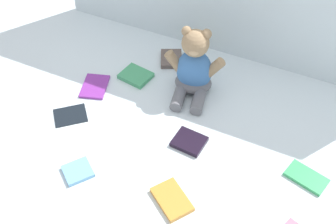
{
  "coord_description": "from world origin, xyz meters",
  "views": [
    {
      "loc": [
        0.43,
        -1.02,
        1.17
      ],
      "look_at": [
        -0.0,
        -0.1,
        0.1
      ],
      "focal_mm": 45.71,
      "sensor_mm": 36.0,
      "label": 1
    }
  ],
  "objects_px": {
    "book_case_3": "(171,59)",
    "book_case_9": "(191,64)",
    "book_case_0": "(306,177)",
    "book_case_1": "(70,115)",
    "book_case_4": "(95,86)",
    "book_case_6": "(136,76)",
    "book_case_5": "(189,142)",
    "book_case_8": "(172,199)",
    "book_case_2": "(78,171)",
    "teddy_bear": "(194,69)"
  },
  "relations": [
    {
      "from": "book_case_0",
      "to": "book_case_6",
      "type": "bearing_deg",
      "value": -89.66
    },
    {
      "from": "book_case_4",
      "to": "book_case_6",
      "type": "xyz_separation_m",
      "value": [
        0.12,
        0.12,
        0.0
      ]
    },
    {
      "from": "teddy_bear",
      "to": "book_case_5",
      "type": "xyz_separation_m",
      "value": [
        0.1,
        -0.26,
        -0.1
      ]
    },
    {
      "from": "book_case_0",
      "to": "book_case_3",
      "type": "height_order",
      "value": "book_case_3"
    },
    {
      "from": "book_case_6",
      "to": "book_case_8",
      "type": "bearing_deg",
      "value": 48.36
    },
    {
      "from": "book_case_4",
      "to": "book_case_9",
      "type": "bearing_deg",
      "value": -152.6
    },
    {
      "from": "book_case_6",
      "to": "book_case_1",
      "type": "bearing_deg",
      "value": -13.02
    },
    {
      "from": "book_case_1",
      "to": "book_case_9",
      "type": "height_order",
      "value": "book_case_9"
    },
    {
      "from": "book_case_0",
      "to": "book_case_1",
      "type": "xyz_separation_m",
      "value": [
        -0.86,
        -0.1,
        -0.0
      ]
    },
    {
      "from": "book_case_8",
      "to": "book_case_0",
      "type": "bearing_deg",
      "value": 160.97
    },
    {
      "from": "book_case_6",
      "to": "book_case_8",
      "type": "distance_m",
      "value": 0.6
    },
    {
      "from": "book_case_2",
      "to": "book_case_6",
      "type": "height_order",
      "value": "book_case_6"
    },
    {
      "from": "book_case_5",
      "to": "book_case_9",
      "type": "height_order",
      "value": "book_case_5"
    },
    {
      "from": "book_case_3",
      "to": "book_case_6",
      "type": "distance_m",
      "value": 0.18
    },
    {
      "from": "teddy_bear",
      "to": "book_case_5",
      "type": "relative_size",
      "value": 2.6
    },
    {
      "from": "book_case_3",
      "to": "book_case_1",
      "type": "bearing_deg",
      "value": 40.13
    },
    {
      "from": "book_case_0",
      "to": "book_case_5",
      "type": "height_order",
      "value": "book_case_5"
    },
    {
      "from": "book_case_2",
      "to": "book_case_4",
      "type": "distance_m",
      "value": 0.41
    },
    {
      "from": "teddy_bear",
      "to": "book_case_1",
      "type": "bearing_deg",
      "value": -148.86
    },
    {
      "from": "book_case_2",
      "to": "book_case_8",
      "type": "xyz_separation_m",
      "value": [
        0.33,
        0.04,
        0.0
      ]
    },
    {
      "from": "book_case_3",
      "to": "book_case_5",
      "type": "distance_m",
      "value": 0.46
    },
    {
      "from": "book_case_5",
      "to": "book_case_1",
      "type": "bearing_deg",
      "value": -76.98
    },
    {
      "from": "book_case_0",
      "to": "book_case_5",
      "type": "xyz_separation_m",
      "value": [
        -0.41,
        -0.03,
        0.0
      ]
    },
    {
      "from": "book_case_0",
      "to": "book_case_8",
      "type": "distance_m",
      "value": 0.45
    },
    {
      "from": "book_case_0",
      "to": "book_case_9",
      "type": "height_order",
      "value": "book_case_0"
    },
    {
      "from": "book_case_2",
      "to": "book_case_3",
      "type": "distance_m",
      "value": 0.66
    },
    {
      "from": "book_case_3",
      "to": "teddy_bear",
      "type": "bearing_deg",
      "value": 114.96
    },
    {
      "from": "teddy_bear",
      "to": "book_case_3",
      "type": "distance_m",
      "value": 0.22
    },
    {
      "from": "book_case_5",
      "to": "book_case_6",
      "type": "height_order",
      "value": "same"
    },
    {
      "from": "book_case_0",
      "to": "book_case_1",
      "type": "distance_m",
      "value": 0.87
    },
    {
      "from": "teddy_bear",
      "to": "book_case_5",
      "type": "bearing_deg",
      "value": -80.89
    },
    {
      "from": "book_case_5",
      "to": "book_case_6",
      "type": "bearing_deg",
      "value": -119.54
    },
    {
      "from": "book_case_1",
      "to": "book_case_3",
      "type": "distance_m",
      "value": 0.5
    },
    {
      "from": "teddy_bear",
      "to": "book_case_0",
      "type": "relative_size",
      "value": 2.14
    },
    {
      "from": "book_case_0",
      "to": "teddy_bear",
      "type": "bearing_deg",
      "value": -99.44
    },
    {
      "from": "book_case_2",
      "to": "book_case_6",
      "type": "bearing_deg",
      "value": 132.48
    },
    {
      "from": "book_case_9",
      "to": "book_case_6",
      "type": "bearing_deg",
      "value": -168.32
    },
    {
      "from": "book_case_0",
      "to": "book_case_5",
      "type": "bearing_deg",
      "value": -70.92
    },
    {
      "from": "book_case_2",
      "to": "book_case_5",
      "type": "relative_size",
      "value": 0.83
    },
    {
      "from": "book_case_8",
      "to": "book_case_9",
      "type": "relative_size",
      "value": 1.2
    },
    {
      "from": "book_case_8",
      "to": "book_case_2",
      "type": "bearing_deg",
      "value": -49.09
    },
    {
      "from": "book_case_0",
      "to": "book_case_2",
      "type": "distance_m",
      "value": 0.76
    },
    {
      "from": "book_case_3",
      "to": "book_case_2",
      "type": "bearing_deg",
      "value": 61.41
    },
    {
      "from": "book_case_5",
      "to": "book_case_6",
      "type": "distance_m",
      "value": 0.4
    },
    {
      "from": "book_case_1",
      "to": "book_case_9",
      "type": "relative_size",
      "value": 1.07
    },
    {
      "from": "book_case_3",
      "to": "book_case_9",
      "type": "relative_size",
      "value": 1.0
    },
    {
      "from": "book_case_9",
      "to": "teddy_bear",
      "type": "bearing_deg",
      "value": -97.13
    },
    {
      "from": "book_case_3",
      "to": "book_case_9",
      "type": "bearing_deg",
      "value": 161.44
    },
    {
      "from": "teddy_bear",
      "to": "book_case_3",
      "type": "relative_size",
      "value": 2.52
    },
    {
      "from": "book_case_9",
      "to": "book_case_3",
      "type": "bearing_deg",
      "value": 153.78
    }
  ]
}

